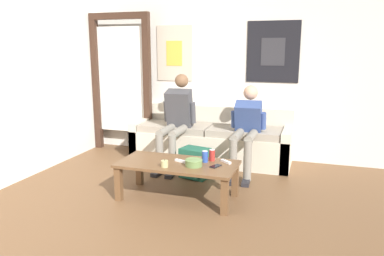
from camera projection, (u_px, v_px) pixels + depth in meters
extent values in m
plane|color=brown|center=(106.00, 246.00, 3.13)|extent=(18.00, 18.00, 0.00)
cube|color=silver|center=(206.00, 71.00, 5.66)|extent=(10.00, 0.05, 2.55)
cube|color=beige|center=(174.00, 53.00, 5.72)|extent=(0.57, 0.01, 0.84)
cube|color=gold|center=(174.00, 53.00, 5.72)|extent=(0.26, 0.01, 0.38)
cube|color=black|center=(273.00, 52.00, 5.26)|extent=(0.73, 0.01, 0.85)
cube|color=#2D2D33|center=(273.00, 52.00, 5.26)|extent=(0.33, 0.01, 0.38)
cube|color=#382319|center=(97.00, 86.00, 6.05)|extent=(0.10, 0.10, 2.05)
cube|color=#382319|center=(147.00, 87.00, 5.77)|extent=(0.10, 0.10, 2.05)
cube|color=#382319|center=(119.00, 16.00, 5.68)|extent=(1.00, 0.10, 0.10)
cube|color=silver|center=(122.00, 80.00, 5.91)|extent=(0.82, 0.02, 1.64)
cube|color=beige|center=(216.00, 131.00, 5.71)|extent=(2.29, 0.13, 0.77)
cube|color=beige|center=(209.00, 148.00, 5.41)|extent=(2.29, 0.60, 0.43)
cube|color=beige|center=(141.00, 138.00, 5.72)|extent=(0.12, 0.60, 0.55)
cube|color=beige|center=(286.00, 150.00, 5.06)|extent=(0.12, 0.60, 0.55)
cube|color=gray|center=(176.00, 127.00, 5.51)|extent=(1.00, 0.56, 0.10)
cube|color=gray|center=(245.00, 132.00, 5.19)|extent=(1.00, 0.56, 0.10)
cube|color=brown|center=(178.00, 164.00, 4.06)|extent=(1.29, 0.62, 0.03)
cube|color=brown|center=(139.00, 169.00, 4.52)|extent=(0.07, 0.07, 0.37)
cube|color=brown|center=(235.00, 180.00, 4.16)|extent=(0.07, 0.07, 0.37)
cube|color=brown|center=(119.00, 184.00, 4.04)|extent=(0.07, 0.07, 0.37)
cube|color=brown|center=(225.00, 197.00, 3.69)|extent=(0.07, 0.07, 0.37)
cylinder|color=gray|center=(166.00, 131.00, 5.05)|extent=(0.11, 0.46, 0.11)
cylinder|color=gray|center=(159.00, 153.00, 4.89)|extent=(0.10, 0.10, 0.50)
cube|color=#232328|center=(158.00, 173.00, 4.88)|extent=(0.11, 0.25, 0.05)
cylinder|color=gray|center=(178.00, 132.00, 5.00)|extent=(0.11, 0.46, 0.11)
cylinder|color=gray|center=(172.00, 154.00, 4.84)|extent=(0.10, 0.10, 0.50)
cube|color=#232328|center=(171.00, 174.00, 4.82)|extent=(0.11, 0.25, 0.05)
cube|color=#3F3F44|center=(179.00, 109.00, 5.24)|extent=(0.36, 0.36, 0.57)
sphere|color=brown|center=(182.00, 81.00, 5.25)|extent=(0.19, 0.19, 0.19)
cylinder|color=#3F3F44|center=(167.00, 111.00, 5.32)|extent=(0.08, 0.12, 0.30)
cylinder|color=#3F3F44|center=(193.00, 113.00, 5.20)|extent=(0.08, 0.12, 0.30)
cylinder|color=gray|center=(237.00, 136.00, 4.77)|extent=(0.11, 0.43, 0.11)
cylinder|color=gray|center=(233.00, 159.00, 4.62)|extent=(0.10, 0.10, 0.50)
cube|color=#232328|center=(231.00, 180.00, 4.61)|extent=(0.11, 0.25, 0.05)
cylinder|color=gray|center=(251.00, 137.00, 4.71)|extent=(0.11, 0.43, 0.11)
cylinder|color=gray|center=(247.00, 161.00, 4.56)|extent=(0.10, 0.10, 0.50)
cube|color=#232328|center=(246.00, 182.00, 4.55)|extent=(0.11, 0.25, 0.05)
cube|color=#33477F|center=(248.00, 118.00, 4.97)|extent=(0.36, 0.37, 0.46)
sphere|color=tan|center=(251.00, 93.00, 5.01)|extent=(0.19, 0.19, 0.19)
cylinder|color=#33477F|center=(234.00, 119.00, 5.04)|extent=(0.08, 0.12, 0.23)
cylinder|color=#33477F|center=(263.00, 121.00, 4.92)|extent=(0.08, 0.12, 0.23)
cube|color=#1E5642|center=(195.00, 163.00, 4.76)|extent=(0.40, 0.32, 0.38)
cube|color=#1E5642|center=(191.00, 172.00, 4.69)|extent=(0.26, 0.14, 0.17)
cylinder|color=#607F47|center=(194.00, 163.00, 3.93)|extent=(0.18, 0.18, 0.07)
torus|color=#607F47|center=(194.00, 160.00, 3.93)|extent=(0.19, 0.19, 0.02)
cylinder|color=tan|center=(165.00, 164.00, 3.90)|extent=(0.07, 0.07, 0.07)
cylinder|color=black|center=(165.00, 160.00, 3.89)|extent=(0.00, 0.00, 0.01)
cylinder|color=#28479E|center=(205.00, 157.00, 4.07)|extent=(0.07, 0.07, 0.12)
cylinder|color=silver|center=(205.00, 151.00, 4.06)|extent=(0.06, 0.06, 0.00)
cylinder|color=maroon|center=(212.00, 155.00, 4.12)|extent=(0.07, 0.07, 0.12)
cylinder|color=silver|center=(212.00, 150.00, 4.11)|extent=(0.06, 0.06, 0.00)
cube|color=white|center=(181.00, 161.00, 4.08)|extent=(0.15, 0.09, 0.02)
cylinder|color=#333842|center=(178.00, 159.00, 4.10)|extent=(0.01, 0.01, 0.00)
cube|color=white|center=(226.00, 162.00, 4.06)|extent=(0.13, 0.11, 0.02)
cylinder|color=#333842|center=(224.00, 160.00, 4.08)|extent=(0.01, 0.01, 0.00)
cube|color=black|center=(216.00, 166.00, 3.92)|extent=(0.11, 0.15, 0.01)
cube|color=black|center=(216.00, 166.00, 3.92)|extent=(0.10, 0.14, 0.00)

